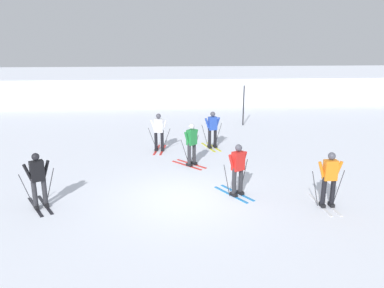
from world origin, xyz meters
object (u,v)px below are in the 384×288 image
skier_blue (212,129)px  skier_black (38,179)px  trail_marker_pole (244,106)px  skier_red (238,169)px  skier_green (191,143)px  skier_orange (329,178)px  skier_white (159,131)px

skier_blue → skier_black: (-5.89, -5.95, 0.00)m
trail_marker_pole → skier_red: bearing=-102.8°
skier_green → skier_blue: bearing=64.9°
skier_red → trail_marker_pole: size_ratio=0.74×
skier_red → skier_orange: bearing=-22.3°
skier_white → skier_red: 5.78m
skier_orange → skier_blue: size_ratio=1.00×
skier_white → skier_red: size_ratio=1.00×
skier_green → skier_white: size_ratio=1.00×
skier_white → skier_black: 6.64m
skier_white → trail_marker_pole: size_ratio=0.74×
skier_blue → skier_red: size_ratio=1.00×
skier_black → skier_white: bearing=58.7°
skier_white → skier_blue: size_ratio=1.00×
skier_black → skier_orange: bearing=-3.8°
skier_white → skier_blue: 2.45m
skier_red → skier_black: bearing=-175.5°
skier_red → trail_marker_pole: bearing=77.2°
skier_white → skier_black: size_ratio=1.00×
skier_orange → trail_marker_pole: (-0.24, 11.14, 0.24)m
skier_white → trail_marker_pole: bearing=45.5°
skier_white → trail_marker_pole: 6.89m
skier_green → skier_white: same height
skier_orange → trail_marker_pole: bearing=91.2°
skier_red → skier_green: bearing=112.1°
skier_blue → skier_red: 5.48m
skier_blue → trail_marker_pole: bearing=62.6°
skier_black → skier_red: bearing=4.5°
skier_white → skier_black: (-3.46, -5.67, 0.00)m
skier_red → skier_blue: bearing=91.1°
skier_white → skier_red: same height
skier_white → skier_black: bearing=-121.3°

